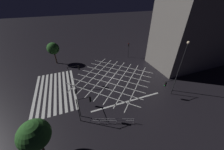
{
  "coord_description": "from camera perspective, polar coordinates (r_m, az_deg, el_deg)",
  "views": [
    {
      "loc": [
        22.15,
        -8.23,
        16.63
      ],
      "look_at": [
        0.0,
        0.0,
        0.81
      ],
      "focal_mm": 20.0,
      "sensor_mm": 36.0,
      "label": 1
    }
  ],
  "objects": [
    {
      "name": "traffic_light_median_south",
      "position": [
        26.11,
        -16.8,
        1.62
      ],
      "size": [
        0.36,
        2.36,
        4.57
      ],
      "rotation": [
        0.0,
        0.0,
        1.57
      ],
      "color": "black",
      "rests_on": "ground_plane"
    },
    {
      "name": "office_building",
      "position": [
        46.37,
        42.07,
        16.37
      ],
      "size": [
        10.06,
        39.49,
        18.23
      ],
      "rotation": [
        0.0,
        0.0,
        -1.57
      ],
      "color": "slate",
      "rests_on": "ground_plane"
    },
    {
      "name": "road_markings",
      "position": [
        27.43,
        -15.07,
        -4.89
      ],
      "size": [
        20.2,
        26.27,
        0.01
      ],
      "color": "silver",
      "rests_on": "ground_plane"
    },
    {
      "name": "street_lamp_east",
      "position": [
        24.87,
        29.31,
        5.51
      ],
      "size": [
        0.46,
        0.46,
        10.15
      ],
      "color": "black",
      "rests_on": "ground_plane"
    },
    {
      "name": "street_tree_near",
      "position": [
        36.58,
        -25.34,
        10.88
      ],
      "size": [
        3.06,
        3.06,
        5.87
      ],
      "color": "#473323",
      "rests_on": "ground_plane"
    },
    {
      "name": "traffic_light_nw_cross",
      "position": [
        37.47,
        7.57,
        12.47
      ],
      "size": [
        0.36,
        0.39,
        4.47
      ],
      "rotation": [
        0.0,
        0.0,
        -1.57
      ],
      "color": "black",
      "rests_on": "ground_plane"
    },
    {
      "name": "traffic_light_ne_cross",
      "position": [
        24.86,
        24.58,
        -3.98
      ],
      "size": [
        0.36,
        2.45,
        3.61
      ],
      "rotation": [
        0.0,
        0.0,
        -1.57
      ],
      "color": "black",
      "rests_on": "ground_plane"
    },
    {
      "name": "pedestrian_railing",
      "position": [
        19.79,
        -0.0,
        -19.97
      ],
      "size": [
        2.3,
        6.1,
        1.05
      ],
      "rotation": [
        0.0,
        0.0,
        1.21
      ],
      "color": "#B7B7BC",
      "rests_on": "ground_plane"
    },
    {
      "name": "street_lamp_west",
      "position": [
        39.93,
        21.34,
        17.86
      ],
      "size": [
        0.56,
        0.56,
        9.93
      ],
      "color": "black",
      "rests_on": "ground_plane"
    },
    {
      "name": "traffic_light_se_main",
      "position": [
        21.04,
        -15.74,
        -9.77
      ],
      "size": [
        3.19,
        0.36,
        3.44
      ],
      "rotation": [
        0.0,
        0.0,
        3.14
      ],
      "color": "black",
      "rests_on": "ground_plane"
    },
    {
      "name": "street_tree_far",
      "position": [
        16.85,
        -31.92,
        -22.24
      ],
      "size": [
        3.38,
        3.38,
        5.67
      ],
      "color": "#473323",
      "rests_on": "ground_plane"
    },
    {
      "name": "ground_plane",
      "position": [
        28.89,
        -0.0,
        -1.34
      ],
      "size": [
        200.0,
        200.0,
        0.0
      ],
      "primitive_type": "plane",
      "color": "black"
    },
    {
      "name": "traffic_light_se_cross",
      "position": [
        18.61,
        -12.46,
        -12.79
      ],
      "size": [
        0.36,
        2.11,
        4.6
      ],
      "rotation": [
        0.0,
        0.0,
        1.57
      ],
      "color": "black",
      "rests_on": "ground_plane"
    }
  ]
}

